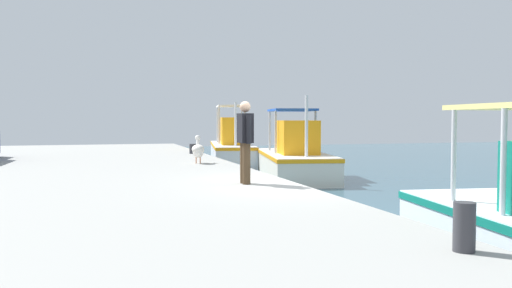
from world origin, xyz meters
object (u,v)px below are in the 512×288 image
Objects in this scene: fishing_boat_second at (295,159)px; fisherman_standing at (245,138)px; fishing_boat_nearest at (232,149)px; mooring_bollard_second at (464,227)px; mooring_bollard_nearest at (193,149)px; pelican at (198,150)px.

fisherman_standing is (7.36, -3.86, 1.03)m from fishing_boat_second.
fishing_boat_nearest is at bearing -172.03° from fishing_boat_second.
mooring_bollard_second is at bearing 5.74° from fisherman_standing.
mooring_bollard_second is (19.18, -2.44, 0.31)m from fishing_boat_nearest.
mooring_bollard_nearest is at bearing 176.42° from fisherman_standing.
fishing_boat_nearest is 13.54× the size of mooring_bollard_second.
fishing_boat_second is 6.52× the size of pelican.
mooring_bollard_nearest is at bearing -180.00° from mooring_bollard_second.
fishing_boat_nearest is at bearing 172.76° from mooring_bollard_second.
mooring_bollard_second is at bearing 0.00° from mooring_bollard_nearest.
fisherman_standing is 4.50× the size of mooring_bollard_nearest.
pelican is at bearing -60.10° from fishing_boat_second.
mooring_bollard_nearest is at bearing 172.11° from pelican.
fisherman_standing is at bearing -174.26° from mooring_bollard_second.
fisherman_standing is at bearing -3.58° from mooring_bollard_nearest.
fishing_boat_nearest reaches higher than mooring_bollard_second.
fishing_boat_second is at bearing 7.97° from fishing_boat_nearest.
fisherman_standing is 9.57m from mooring_bollard_nearest.
fishing_boat_nearest is at bearing 159.41° from pelican.
fishing_boat_nearest is 4.45m from mooring_bollard_nearest.
mooring_bollard_second reaches higher than mooring_bollard_nearest.
fishing_boat_nearest reaches higher than fisherman_standing.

